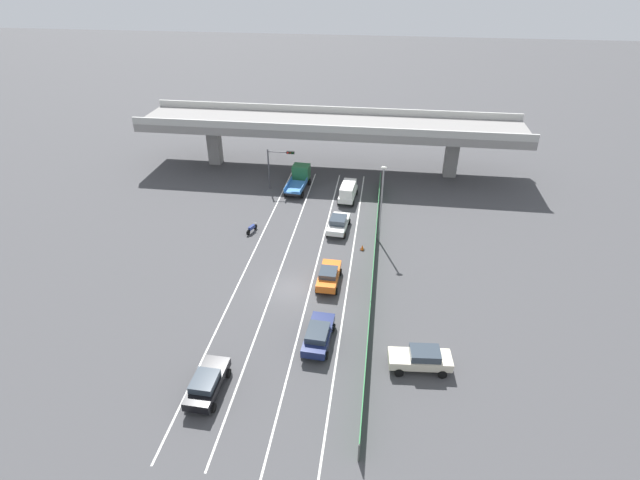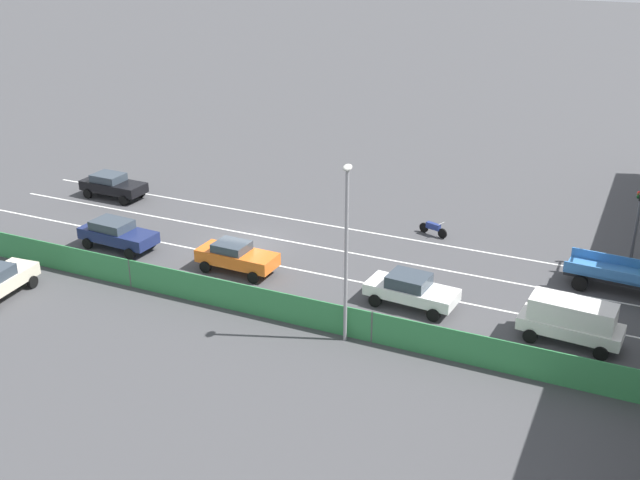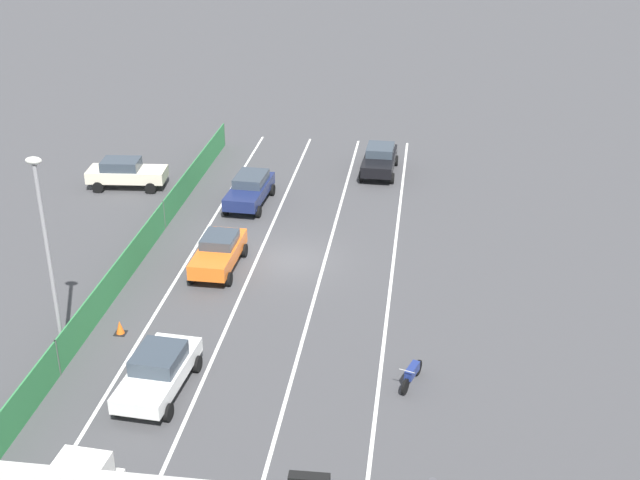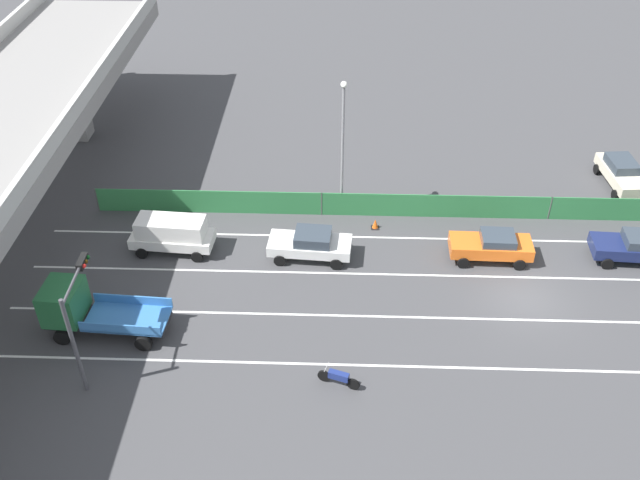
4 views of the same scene
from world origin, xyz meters
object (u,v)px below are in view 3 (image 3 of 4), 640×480
at_px(car_sedan_white, 158,370).
at_px(traffic_cone, 120,328).
at_px(car_taxi_orange, 219,251).
at_px(motorcycle, 412,374).
at_px(street_lamp, 46,243).
at_px(car_sedan_navy, 250,189).
at_px(car_sedan_black, 380,159).
at_px(parked_sedan_cream, 126,172).

bearing_deg(car_sedan_white, traffic_cone, -52.05).
xyz_separation_m(car_sedan_white, car_taxi_orange, (0.16, -9.72, 0.00)).
xyz_separation_m(motorcycle, street_lamp, (13.45, 0.01, 4.47)).
bearing_deg(street_lamp, car_sedan_navy, -104.29).
relative_size(car_sedan_white, car_sedan_black, 1.01).
xyz_separation_m(motorcycle, traffic_cone, (11.89, -1.95, -0.19)).
bearing_deg(car_sedan_white, car_sedan_navy, -88.96).
relative_size(car_sedan_black, street_lamp, 0.55).
xyz_separation_m(car_taxi_orange, traffic_cone, (2.64, 6.14, -0.63)).
distance_m(car_sedan_white, street_lamp, 6.16).
height_order(car_taxi_orange, parked_sedan_cream, parked_sedan_cream).
bearing_deg(car_taxi_orange, car_sedan_black, -115.96).
distance_m(car_sedan_black, car_sedan_navy, 8.85).
bearing_deg(traffic_cone, car_sedan_navy, -100.09).
bearing_deg(car_sedan_navy, car_sedan_black, -139.62).
distance_m(car_sedan_navy, street_lamp, 16.88).
distance_m(car_sedan_black, motorcycle, 21.78).
xyz_separation_m(car_sedan_white, car_sedan_black, (-6.43, -23.24, 0.01)).
bearing_deg(car_sedan_navy, motorcycle, 120.65).
bearing_deg(car_sedan_black, street_lamp, 63.48).
bearing_deg(car_taxi_orange, car_sedan_white, 90.93).
bearing_deg(street_lamp, car_sedan_white, 159.66).
relative_size(car_taxi_orange, street_lamp, 0.53).
bearing_deg(street_lamp, car_sedan_black, -116.52).
height_order(car_sedan_white, street_lamp, street_lamp).
relative_size(car_sedan_navy, parked_sedan_cream, 1.02).
bearing_deg(traffic_cone, street_lamp, 51.40).
bearing_deg(car_sedan_black, motorcycle, 97.03).
height_order(motorcycle, traffic_cone, motorcycle).
distance_m(motorcycle, street_lamp, 14.18).
bearing_deg(car_taxi_orange, car_sedan_navy, -88.82).
bearing_deg(car_taxi_orange, street_lamp, 62.57).
bearing_deg(motorcycle, car_sedan_white, 10.16).
distance_m(car_sedan_navy, car_taxi_orange, 7.79).
relative_size(car_sedan_navy, traffic_cone, 7.95).
height_order(car_sedan_black, car_sedan_navy, car_sedan_navy).
distance_m(car_sedan_white, car_sedan_navy, 17.51).
bearing_deg(car_sedan_black, car_sedan_navy, 40.38).
xyz_separation_m(car_sedan_navy, motorcycle, (-9.41, 15.88, -0.45)).
bearing_deg(car_sedan_black, traffic_cone, 64.87).
relative_size(street_lamp, traffic_cone, 14.03).
relative_size(car_sedan_white, car_taxi_orange, 1.04).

